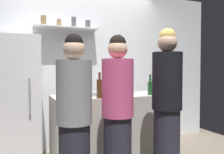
% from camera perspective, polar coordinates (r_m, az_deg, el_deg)
% --- Properties ---
extents(back_wall_assembly, '(4.80, 0.32, 2.60)m').
position_cam_1_polar(back_wall_assembly, '(3.92, -6.88, 2.33)').
color(back_wall_assembly, white).
rests_on(back_wall_assembly, ground).
extents(refrigerator, '(0.66, 0.61, 1.71)m').
position_cam_1_polar(refrigerator, '(3.41, -22.49, -5.33)').
color(refrigerator, white).
rests_on(refrigerator, ground).
extents(counter, '(1.64, 0.65, 0.92)m').
position_cam_1_polar(counter, '(3.41, 0.00, -11.99)').
color(counter, '#B7B2A8').
rests_on(counter, ground).
extents(baking_pan, '(0.34, 0.24, 0.05)m').
position_cam_1_polar(baking_pan, '(3.24, -4.58, -4.03)').
color(baking_pan, gray).
rests_on(baking_pan, counter).
extents(utensil_holder, '(0.12, 0.12, 0.22)m').
position_cam_1_polar(utensil_holder, '(3.68, 5.14, -2.68)').
color(utensil_holder, '#B2B2B7').
rests_on(utensil_holder, counter).
extents(wine_bottle_green_glass, '(0.07, 0.07, 0.28)m').
position_cam_1_polar(wine_bottle_green_glass, '(3.35, 9.13, -2.50)').
color(wine_bottle_green_glass, '#19471E').
rests_on(wine_bottle_green_glass, counter).
extents(wine_bottle_pale_glass, '(0.07, 0.07, 0.33)m').
position_cam_1_polar(wine_bottle_pale_glass, '(3.17, -9.26, -2.46)').
color(wine_bottle_pale_glass, '#B2BFB2').
rests_on(wine_bottle_pale_glass, counter).
extents(wine_bottle_amber_glass, '(0.07, 0.07, 0.32)m').
position_cam_1_polar(wine_bottle_amber_glass, '(2.96, -3.02, -2.66)').
color(wine_bottle_amber_glass, '#472814').
rests_on(wine_bottle_amber_glass, counter).
extents(wine_bottle_dark_glass, '(0.07, 0.07, 0.29)m').
position_cam_1_polar(wine_bottle_dark_glass, '(3.40, -8.50, -2.32)').
color(wine_bottle_dark_glass, black).
rests_on(wine_bottle_dark_glass, counter).
extents(water_bottle_plastic, '(0.09, 0.09, 0.21)m').
position_cam_1_polar(water_bottle_plastic, '(3.68, 9.57, -2.30)').
color(water_bottle_plastic, silver).
rests_on(water_bottle_plastic, counter).
extents(person_blonde, '(0.34, 0.34, 1.74)m').
position_cam_1_polar(person_blonde, '(2.80, 13.04, -6.55)').
color(person_blonde, '#262633').
rests_on(person_blonde, ground).
extents(person_pink_top, '(0.34, 0.34, 1.64)m').
position_cam_1_polar(person_pink_top, '(2.56, 1.36, -8.63)').
color(person_pink_top, '#262633').
rests_on(person_pink_top, ground).
extents(person_grey_hoodie, '(0.34, 0.34, 1.62)m').
position_cam_1_polar(person_grey_hoodie, '(2.32, -9.01, -10.13)').
color(person_grey_hoodie, '#262633').
rests_on(person_grey_hoodie, ground).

